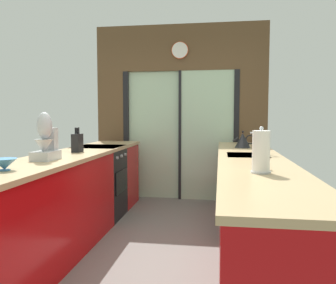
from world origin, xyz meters
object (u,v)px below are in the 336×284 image
object	(u,v)px
mixing_bowl_far	(4,164)
kettle	(243,140)
knife_block	(77,143)
stand_mixer	(46,142)
soap_bottle	(257,152)
paper_towel_roll	(261,152)
oven_range	(99,182)

from	to	relation	value
mixing_bowl_far	kettle	size ratio (longest dim) A/B	0.65
knife_block	stand_mixer	size ratio (longest dim) A/B	0.63
mixing_bowl_far	soap_bottle	distance (m)	1.84
stand_mixer	paper_towel_roll	world-z (taller)	stand_mixer
kettle	soap_bottle	size ratio (longest dim) A/B	1.05
mixing_bowl_far	paper_towel_roll	distance (m)	1.79
knife_block	kettle	size ratio (longest dim) A/B	0.97
kettle	soap_bottle	bearing A→B (deg)	-90.07
mixing_bowl_far	soap_bottle	size ratio (longest dim) A/B	0.68
stand_mixer	oven_range	bearing A→B (deg)	90.77
oven_range	mixing_bowl_far	bearing A→B (deg)	-89.46
kettle	soap_bottle	world-z (taller)	soap_bottle
mixing_bowl_far	soap_bottle	bearing A→B (deg)	13.92
oven_range	stand_mixer	world-z (taller)	stand_mixer
stand_mixer	kettle	world-z (taller)	stand_mixer
kettle	stand_mixer	bearing A→B (deg)	-140.65
mixing_bowl_far	kettle	world-z (taller)	kettle
oven_range	soap_bottle	size ratio (longest dim) A/B	3.56
oven_range	knife_block	distance (m)	0.90
kettle	paper_towel_roll	distance (m)	1.88
knife_block	soap_bottle	bearing A→B (deg)	-24.68
stand_mixer	kettle	xyz separation A→B (m)	(1.78, 1.46, -0.07)
mixing_bowl_far	knife_block	xyz separation A→B (m)	(0.00, 1.26, 0.06)
oven_range	kettle	distance (m)	1.89
knife_block	stand_mixer	xyz separation A→B (m)	(-0.00, -0.67, 0.06)
oven_range	stand_mixer	bearing A→B (deg)	-89.23
paper_towel_roll	knife_block	bearing A→B (deg)	148.46
knife_block	soap_bottle	xyz separation A→B (m)	(1.78, -0.82, 0.01)
stand_mixer	soap_bottle	size ratio (longest dim) A/B	1.63
oven_range	mixing_bowl_far	world-z (taller)	mixing_bowl_far
mixing_bowl_far	knife_block	size ratio (longest dim) A/B	0.66
kettle	mixing_bowl_far	bearing A→B (deg)	-131.02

